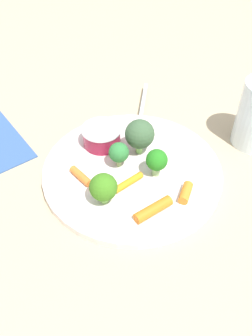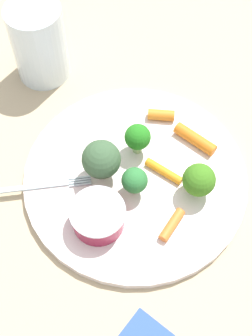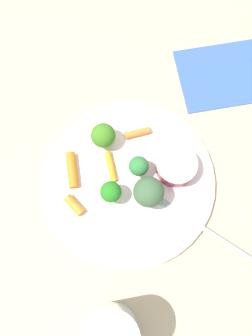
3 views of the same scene
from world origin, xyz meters
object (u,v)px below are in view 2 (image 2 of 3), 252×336
broccoli_floret_3 (138,138)px  plate (135,178)px  carrot_stick_0 (172,225)px  carrot_stick_2 (164,171)px  drinking_glass (39,43)px  sauce_cup (98,217)px  broccoli_floret_1 (135,181)px  carrot_stick_3 (161,115)px  broccoli_floret_2 (101,160)px  broccoli_floret_0 (199,180)px  carrot_stick_1 (195,139)px  fork (18,189)px

broccoli_floret_3 → plate: bearing=135.8°
plate → carrot_stick_0: 0.08m
broccoli_floret_3 → carrot_stick_0: 0.12m
carrot_stick_2 → drinking_glass: (0.25, 0.01, 0.04)m
plate → sauce_cup: sauce_cup is taller
plate → broccoli_floret_3: bearing=-44.2°
broccoli_floret_1 → carrot_stick_2: (-0.00, -0.04, -0.02)m
broccoli_floret_3 → carrot_stick_3: size_ratio=1.32×
carrot_stick_0 → carrot_stick_2: (0.06, -0.04, -0.00)m
carrot_stick_0 → drinking_glass: size_ratio=0.37×
broccoli_floret_1 → drinking_glass: bearing=-7.8°
broccoli_floret_2 → carrot_stick_0: bearing=-170.5°
broccoli_floret_0 → broccoli_floret_2: size_ratio=0.81×
carrot_stick_1 → carrot_stick_3: (0.06, 0.01, -0.00)m
broccoli_floret_1 → broccoli_floret_2: 0.05m
broccoli_floret_0 → broccoli_floret_3: size_ratio=1.05×
broccoli_floret_1 → carrot_stick_3: broccoli_floret_1 is taller
broccoli_floret_2 → carrot_stick_2: bearing=-128.7°
carrot_stick_3 → fork: carrot_stick_3 is taller
plate → broccoli_floret_3: 0.05m
plate → broccoli_floret_0: size_ratio=5.75×
broccoli_floret_2 → broccoli_floret_3: (-0.00, -0.06, -0.01)m
broccoli_floret_0 → carrot_stick_1: broccoli_floret_0 is taller
broccoli_floret_3 → fork: 0.16m
carrot_stick_3 → broccoli_floret_3: bearing=107.3°
plate → carrot_stick_3: 0.10m
carrot_stick_1 → fork: carrot_stick_1 is taller
sauce_cup → carrot_stick_2: 0.11m
plate → sauce_cup: bearing=105.2°
broccoli_floret_1 → broccoli_floret_2: bearing=19.7°
carrot_stick_3 → carrot_stick_2: bearing=140.1°
broccoli_floret_1 → drinking_glass: drinking_glass is taller
carrot_stick_1 → carrot_stick_0: bearing=123.2°
plate → fork: 0.15m
broccoli_floret_0 → fork: 0.22m
fork → broccoli_floret_3: bearing=-108.8°
carrot_stick_3 → broccoli_floret_0: bearing=159.4°
broccoli_floret_1 → broccoli_floret_3: (0.04, -0.04, 0.00)m
plate → broccoli_floret_0: bearing=-146.8°
fork → carrot_stick_1: bearing=-112.8°
broccoli_floret_1 → carrot_stick_3: 0.12m
plate → carrot_stick_1: (-0.01, -0.09, 0.01)m
sauce_cup → carrot_stick_3: 0.17m
carrot_stick_1 → sauce_cup: bearing=92.8°
broccoli_floret_0 → carrot_stick_2: 0.05m
broccoli_floret_2 → carrot_stick_1: broccoli_floret_2 is taller
plate → carrot_stick_3: (0.05, -0.08, 0.01)m
broccoli_floret_3 → broccoli_floret_2: bearing=89.8°
broccoli_floret_3 → carrot_stick_3: 0.06m
broccoli_floret_3 → carrot_stick_2: broccoli_floret_3 is taller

